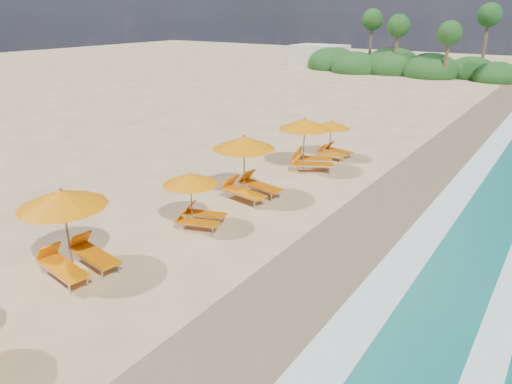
{
  "coord_description": "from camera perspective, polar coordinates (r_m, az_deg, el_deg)",
  "views": [
    {
      "loc": [
        8.99,
        -13.22,
        7.37
      ],
      "look_at": [
        0.0,
        0.0,
        1.2
      ],
      "focal_mm": 33.31,
      "sensor_mm": 36.0,
      "label": 1
    }
  ],
  "objects": [
    {
      "name": "station_1",
      "position": [
        14.86,
        -21.48,
        -3.86
      ],
      "size": [
        3.07,
        2.9,
        2.62
      ],
      "rotation": [
        0.0,
        0.0,
        -0.14
      ],
      "color": "olive",
      "rests_on": "ground"
    },
    {
      "name": "wet_sand",
      "position": [
        15.94,
        12.07,
        -6.93
      ],
      "size": [
        4.0,
        160.0,
        0.01
      ],
      "primitive_type": "cube",
      "color": "#7D684B",
      "rests_on": "ground"
    },
    {
      "name": "beach_building",
      "position": [
        68.88,
        7.64,
        15.94
      ],
      "size": [
        7.0,
        5.0,
        2.8
      ],
      "primitive_type": "cube",
      "color": "beige",
      "rests_on": "ground"
    },
    {
      "name": "station_2",
      "position": [
        17.07,
        -7.31,
        -0.49
      ],
      "size": [
        2.6,
        2.54,
        2.04
      ],
      "rotation": [
        0.0,
        0.0,
        0.33
      ],
      "color": "olive",
      "rests_on": "ground"
    },
    {
      "name": "station_4",
      "position": [
        23.25,
        6.28,
        6.2
      ],
      "size": [
        3.44,
        3.44,
        2.58
      ],
      "rotation": [
        0.0,
        0.0,
        0.51
      ],
      "color": "olive",
      "rests_on": "ground"
    },
    {
      "name": "treeline",
      "position": [
        62.04,
        16.81,
        14.34
      ],
      "size": [
        25.8,
        8.8,
        9.74
      ],
      "color": "#163D14",
      "rests_on": "ground"
    },
    {
      "name": "surf_foam",
      "position": [
        15.3,
        21.52,
        -9.22
      ],
      "size": [
        4.0,
        160.0,
        0.01
      ],
      "color": "white",
      "rests_on": "ground"
    },
    {
      "name": "station_3",
      "position": [
        19.46,
        -1.01,
        3.48
      ],
      "size": [
        3.11,
        2.95,
        2.64
      ],
      "rotation": [
        0.0,
        0.0,
        -0.15
      ],
      "color": "olive",
      "rests_on": "ground"
    },
    {
      "name": "station_5",
      "position": [
        25.37,
        9.22,
        6.57
      ],
      "size": [
        2.31,
        2.17,
        2.01
      ],
      "rotation": [
        0.0,
        0.0,
        -0.1
      ],
      "color": "olive",
      "rests_on": "ground"
    },
    {
      "name": "ground",
      "position": [
        17.61,
        0.0,
        -3.65
      ],
      "size": [
        160.0,
        160.0,
        0.0
      ],
      "primitive_type": "plane",
      "color": "#DBBD80",
      "rests_on": "ground"
    }
  ]
}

